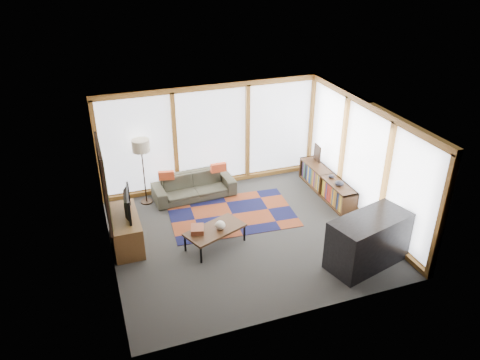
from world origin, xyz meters
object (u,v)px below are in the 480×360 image
object	(u,v)px
bar_counter	(368,241)
television	(124,204)
floor_lamp	(144,172)
sofa	(194,186)
coffee_table	(215,237)
tv_console	(126,230)
bookshelf	(326,184)

from	to	relation	value
bar_counter	television	bearing A→B (deg)	137.53
floor_lamp	television	distance (m)	1.66
sofa	bar_counter	size ratio (longest dim) A/B	1.22
coffee_table	bar_counter	xyz separation A→B (m)	(2.57, -1.50, 0.30)
coffee_table	television	bearing A→B (deg)	157.16
sofa	tv_console	size ratio (longest dim) A/B	1.46
television	bar_counter	bearing A→B (deg)	-111.69
television	sofa	bearing A→B (deg)	-45.02
coffee_table	tv_console	distance (m)	1.82
tv_console	sofa	bearing A→B (deg)	39.24
bar_counter	bookshelf	bearing A→B (deg)	62.46
floor_lamp	bar_counter	xyz separation A→B (m)	(3.60, -3.73, -0.30)
bookshelf	bar_counter	size ratio (longest dim) A/B	1.38
tv_console	television	world-z (taller)	television
coffee_table	bar_counter	size ratio (longest dim) A/B	0.76
tv_console	television	bearing A→B (deg)	42.01
sofa	floor_lamp	distance (m)	1.25
bookshelf	tv_console	bearing A→B (deg)	-174.12
bookshelf	tv_console	distance (m)	4.88
sofa	coffee_table	distance (m)	2.12
television	bookshelf	bearing A→B (deg)	-78.71
floor_lamp	tv_console	bearing A→B (deg)	-112.67
coffee_table	tv_console	bearing A→B (deg)	158.78
sofa	tv_console	xyz separation A→B (m)	(-1.79, -1.47, 0.05)
sofa	floor_lamp	xyz separation A→B (m)	(-1.14, 0.11, 0.52)
tv_console	bar_counter	distance (m)	4.78
floor_lamp	television	bearing A→B (deg)	-111.83
coffee_table	bookshelf	bearing A→B (deg)	20.05
coffee_table	sofa	bearing A→B (deg)	87.13
floor_lamp	bookshelf	size ratio (longest dim) A/B	0.73
bookshelf	television	distance (m)	4.88
sofa	television	bearing A→B (deg)	-143.80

